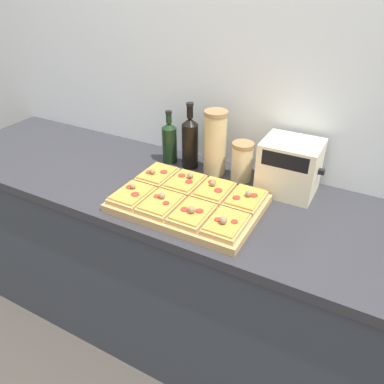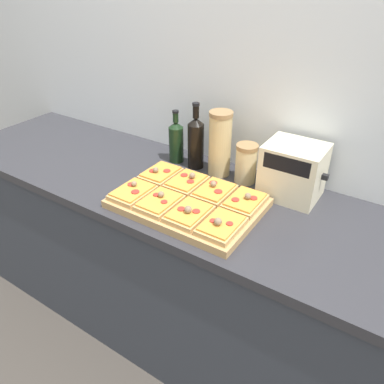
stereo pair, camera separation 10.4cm
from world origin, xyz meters
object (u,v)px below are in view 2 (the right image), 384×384
Objects in this scene: toaster_oven at (293,171)px; olive_oil_bottle at (176,141)px; wine_bottle at (196,142)px; grain_jar_tall at (220,144)px; grain_jar_short at (246,163)px; cutting_board at (188,203)px.

olive_oil_bottle is at bearing 179.91° from toaster_oven.
wine_bottle is 0.13m from grain_jar_tall.
toaster_oven is at bearing -0.15° from grain_jar_tall.
olive_oil_bottle is 0.86× the size of grain_jar_tall.
olive_oil_bottle is 1.45× the size of grain_jar_short.
olive_oil_bottle is 1.00× the size of toaster_oven.
grain_jar_tall reaches higher than toaster_oven.
grain_jar_tall is at bearing 0.00° from wine_bottle.
cutting_board is 3.19× the size of grain_jar_short.
olive_oil_bottle is 0.11m from wine_bottle.
cutting_board is 2.20× the size of olive_oil_bottle.
wine_bottle is at bearing 180.00° from grain_jar_tall.
grain_jar_short reaches higher than cutting_board.
grain_jar_tall reaches higher than olive_oil_bottle.
grain_jar_tall is at bearing 0.00° from olive_oil_bottle.
wine_bottle is 1.22× the size of toaster_oven.
cutting_board is at bearing -108.04° from grain_jar_short.
wine_bottle is (0.11, 0.00, 0.02)m from olive_oil_bottle.
cutting_board is at bearing -84.12° from grain_jar_tall.
olive_oil_bottle is 0.37m from grain_jar_short.
grain_jar_tall is 0.34m from toaster_oven.
grain_jar_tall reaches higher than grain_jar_short.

